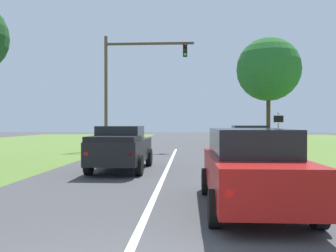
# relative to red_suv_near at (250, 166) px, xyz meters

# --- Properties ---
(ground_plane) EXTENTS (120.00, 120.00, 0.00)m
(ground_plane) POSITION_rel_red_suv_near_xyz_m (-2.35, 7.94, -0.97)
(ground_plane) COLOR #424244
(red_suv_near) EXTENTS (2.14, 4.92, 1.83)m
(red_suv_near) POSITION_rel_red_suv_near_xyz_m (0.00, 0.00, 0.00)
(red_suv_near) COLOR #9E1411
(red_suv_near) RESTS_ON ground_plane
(pickup_truck_lead) EXTENTS (2.20, 4.91, 1.85)m
(pickup_truck_lead) POSITION_rel_red_suv_near_xyz_m (-4.22, 6.13, -0.01)
(pickup_truck_lead) COLOR black
(pickup_truck_lead) RESTS_ON ground_plane
(traffic_light) EXTENTS (6.70, 0.40, 8.48)m
(traffic_light) POSITION_rel_red_suv_near_xyz_m (-6.00, 17.52, 4.52)
(traffic_light) COLOR brown
(traffic_light) RESTS_ON ground_plane
(keep_moving_sign) EXTENTS (0.60, 0.09, 2.55)m
(keep_moving_sign) POSITION_rel_red_suv_near_xyz_m (3.47, 11.06, 0.66)
(keep_moving_sign) COLOR gray
(keep_moving_sign) RESTS_ON ground_plane
(oak_tree_right) EXTENTS (5.72, 5.72, 9.71)m
(oak_tree_right) POSITION_rel_red_suv_near_xyz_m (5.81, 23.66, 5.86)
(oak_tree_right) COLOR #4C351E
(oak_tree_right) RESTS_ON ground_plane
(crossing_suv_far) EXTENTS (4.44, 2.19, 1.79)m
(crossing_suv_far) POSITION_rel_red_suv_near_xyz_m (3.27, 19.54, -0.03)
(crossing_suv_far) COLOR silver
(crossing_suv_far) RESTS_ON ground_plane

